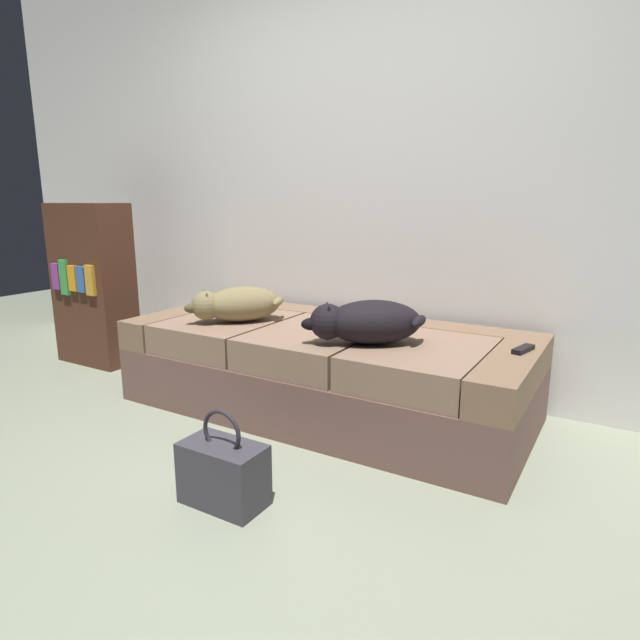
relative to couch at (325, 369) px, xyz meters
The scene contains 8 objects.
ground_plane 1.17m from the couch, 90.00° to the right, with size 10.00×10.00×0.00m, color gray.
back_wall 1.31m from the couch, 90.00° to the left, with size 6.40×0.10×2.80m, color silver.
couch is the anchor object (origin of this frame).
dog_tan 0.61m from the couch, 165.25° to the right, with size 0.45×0.51×0.19m.
dog_dark 0.50m from the couch, 28.95° to the right, with size 0.55×0.47×0.21m.
tv_remote 1.03m from the couch, ahead, with size 0.04×0.15×0.02m, color black.
handbag 1.02m from the couch, 81.79° to the right, with size 0.32×0.18×0.38m.
bookshelf 1.85m from the couch, behind, with size 0.56×0.30×1.10m.
Camera 1 is at (1.40, -1.24, 1.13)m, focal length 30.10 mm.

